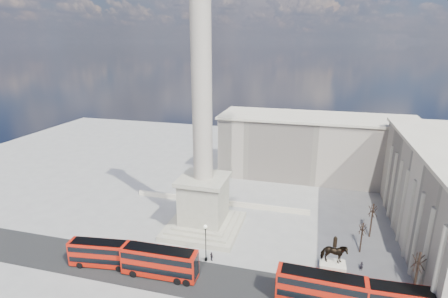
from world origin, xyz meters
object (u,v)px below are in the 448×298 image
red_bus_b (160,262)px  pedestrian_standing (336,283)px  equestrian_statue (332,273)px  pedestrian_crossing (212,256)px  victorian_lamp (206,240)px  red_bus_a (104,253)px  nelsons_column (203,167)px  pedestrian_walking (361,266)px  red_bus_d (321,289)px

red_bus_b → pedestrian_standing: red_bus_b is taller
equestrian_statue → pedestrian_crossing: size_ratio=5.74×
victorian_lamp → red_bus_a: bearing=-160.0°
red_bus_a → equestrian_statue: (35.61, 3.22, 0.91)m
nelsons_column → pedestrian_walking: (28.55, -6.10, -12.15)m
red_bus_d → nelsons_column: bearing=146.3°
nelsons_column → red_bus_d: nelsons_column is taller
pedestrian_walking → equestrian_statue: bearing=-132.7°
equestrian_statue → pedestrian_walking: equestrian_statue is taller
red_bus_d → pedestrian_standing: 5.08m
victorian_lamp → pedestrian_crossing: size_ratio=4.17×
red_bus_b → victorian_lamp: victorian_lamp is taller
red_bus_b → pedestrian_crossing: size_ratio=7.54×
red_bus_b → pedestrian_walking: 32.09m
nelsons_column → red_bus_d: 29.07m
victorian_lamp → equestrian_statue: 20.15m
nelsons_column → victorian_lamp: size_ratio=7.45×
equestrian_statue → nelsons_column: bearing=152.0°
red_bus_d → pedestrian_standing: (2.32, 4.17, -1.73)m
pedestrian_standing → red_bus_b: bearing=-20.4°
pedestrian_walking → pedestrian_crossing: bearing=-176.5°
nelsons_column → pedestrian_standing: bearing=-25.1°
nelsons_column → victorian_lamp: (3.63, -10.11, -8.98)m
pedestrian_walking → pedestrian_standing: pedestrian_standing is taller
pedestrian_standing → pedestrian_crossing: pedestrian_standing is taller
red_bus_d → equestrian_statue: equestrian_statue is taller
victorian_lamp → equestrian_statue: equestrian_statue is taller
red_bus_d → pedestrian_standing: red_bus_d is taller
pedestrian_walking → pedestrian_crossing: 24.31m
red_bus_a → pedestrian_walking: (40.54, 9.70, -1.56)m
red_bus_b → pedestrian_standing: 26.90m
red_bus_b → pedestrian_standing: size_ratio=7.15×
victorian_lamp → pedestrian_walking: size_ratio=4.33×
nelsons_column → red_bus_a: size_ratio=4.45×
red_bus_a → victorian_lamp: size_ratio=1.67×
red_bus_d → victorian_lamp: size_ratio=1.82×
red_bus_b → red_bus_d: red_bus_d is taller
pedestrian_walking → pedestrian_standing: size_ratio=0.91×
equestrian_statue → pedestrian_standing: bearing=50.3°
equestrian_statue → red_bus_d: bearing=-114.8°
red_bus_b → red_bus_a: bearing=178.5°
nelsons_column → equestrian_statue: 28.46m
victorian_lamp → pedestrian_crossing: 3.27m
red_bus_a → equestrian_statue: bearing=-2.4°
victorian_lamp → pedestrian_walking: victorian_lamp is taller
pedestrian_walking → pedestrian_standing: 6.74m
red_bus_b → red_bus_d: size_ratio=0.99×
red_bus_b → victorian_lamp: size_ratio=1.81×
equestrian_statue → pedestrian_standing: size_ratio=5.44×
equestrian_statue → pedestrian_crossing: (-19.08, 2.70, -2.44)m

